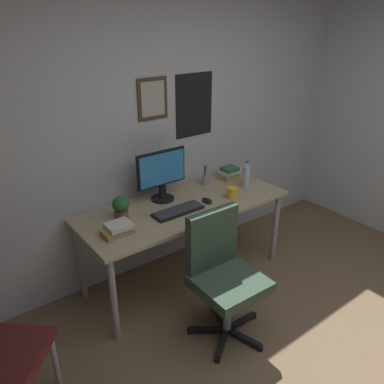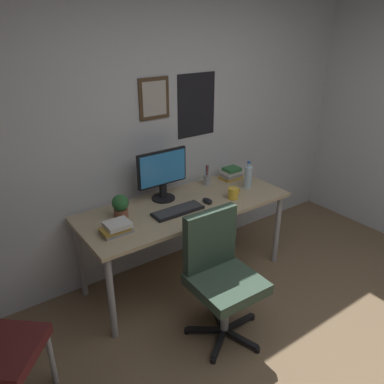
% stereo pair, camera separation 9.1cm
% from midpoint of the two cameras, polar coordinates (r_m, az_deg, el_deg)
% --- Properties ---
extents(wall_back, '(4.40, 0.10, 2.60)m').
position_cam_midpoint_polar(wall_back, '(3.44, -3.13, 9.73)').
color(wall_back, silver).
rests_on(wall_back, ground_plane).
extents(desk, '(1.80, 0.71, 0.73)m').
position_cam_midpoint_polar(desk, '(3.28, -0.22, -2.95)').
color(desk, tan).
rests_on(desk, ground_plane).
extents(office_chair, '(0.55, 0.57, 0.95)m').
position_cam_midpoint_polar(office_chair, '(2.81, 5.03, -11.43)').
color(office_chair, '#334738').
rests_on(office_chair, ground_plane).
extents(monitor, '(0.46, 0.20, 0.43)m').
position_cam_midpoint_polar(monitor, '(3.26, -3.58, 2.80)').
color(monitor, black).
rests_on(monitor, desk).
extents(keyboard, '(0.43, 0.15, 0.03)m').
position_cam_midpoint_polar(keyboard, '(3.12, -1.26, -2.77)').
color(keyboard, black).
rests_on(keyboard, desk).
extents(computer_mouse, '(0.06, 0.11, 0.04)m').
position_cam_midpoint_polar(computer_mouse, '(3.27, 3.08, -1.29)').
color(computer_mouse, black).
rests_on(computer_mouse, desk).
extents(water_bottle, '(0.07, 0.07, 0.25)m').
position_cam_midpoint_polar(water_bottle, '(3.57, 8.98, 2.23)').
color(water_bottle, silver).
rests_on(water_bottle, desk).
extents(coffee_mug_near, '(0.13, 0.09, 0.10)m').
position_cam_midpoint_polar(coffee_mug_near, '(3.36, 6.85, -0.18)').
color(coffee_mug_near, yellow).
rests_on(coffee_mug_near, desk).
extents(potted_plant, '(0.13, 0.13, 0.20)m').
position_cam_midpoint_polar(potted_plant, '(3.03, -9.64, -2.02)').
color(potted_plant, brown).
rests_on(potted_plant, desk).
extents(pen_cup, '(0.07, 0.07, 0.20)m').
position_cam_midpoint_polar(pen_cup, '(3.61, 2.95, 1.90)').
color(pen_cup, '#9EA0A5').
rests_on(pen_cup, desk).
extents(book_stack_left, '(0.21, 0.15, 0.12)m').
position_cam_midpoint_polar(book_stack_left, '(3.77, 6.51, 2.78)').
color(book_stack_left, gold).
rests_on(book_stack_left, desk).
extents(book_stack_right, '(0.22, 0.15, 0.08)m').
position_cam_midpoint_polar(book_stack_right, '(2.86, -10.15, -5.24)').
color(book_stack_right, gray).
rests_on(book_stack_right, desk).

